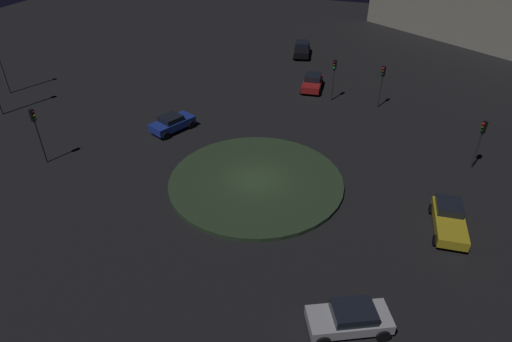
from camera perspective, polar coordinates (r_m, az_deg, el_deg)
name	(u,v)px	position (r m, az deg, el deg)	size (l,w,h in m)	color
ground_plane	(256,183)	(31.49, 0.00, -1.55)	(119.11, 119.11, 0.00)	black
roundabout_island	(256,181)	(31.41, 0.00, -1.34)	(12.55, 12.55, 0.28)	#2D4228
car_blue	(172,123)	(38.60, -10.93, 6.20)	(4.25, 3.19, 1.43)	#1E38A5
car_red	(312,82)	(46.58, 7.38, 11.42)	(4.07, 2.43, 1.49)	red
car_black	(302,49)	(56.50, 6.03, 15.57)	(4.63, 2.78, 1.58)	black
car_silver	(350,318)	(22.42, 12.19, -18.28)	(3.32, 4.32, 1.42)	silver
car_yellow	(449,219)	(29.64, 23.95, -5.79)	(4.48, 2.33, 1.39)	gold
traffic_light_northwest	(382,79)	(42.96, 16.18, 11.54)	(0.39, 0.36, 4.09)	#2D2D2D
traffic_light_south	(36,126)	(36.05, -26.83, 5.29)	(0.33, 0.38, 4.48)	#2D2D2D
traffic_light_west	(334,72)	(43.46, 10.16, 12.61)	(0.37, 0.33, 4.12)	#2D2D2D
traffic_light_northwest_near	(481,135)	(35.63, 27.36, 4.15)	(0.37, 0.40, 3.94)	#2D2D2D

